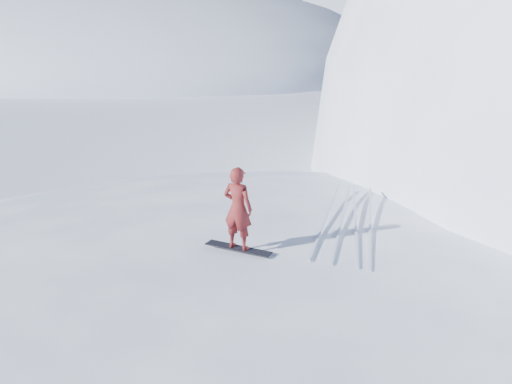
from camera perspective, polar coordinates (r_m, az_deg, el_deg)
near_ridge at (r=13.49m, az=16.19°, el=-17.92°), size 36.00×28.00×4.80m
far_ridge_a at (r=99.38m, az=-22.74°, el=12.06°), size 120.00×70.00×28.00m
far_ridge_c at (r=125.51m, az=4.91°, el=14.27°), size 140.00×90.00×36.00m
snowboard at (r=13.33m, az=-1.78°, el=-5.65°), size 1.67×0.39×0.03m
snowboarder at (r=12.97m, az=-1.82°, el=-1.65°), size 0.73×0.50×1.95m
board_tracks at (r=15.37m, az=9.23°, el=-2.60°), size 2.46×5.92×0.04m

